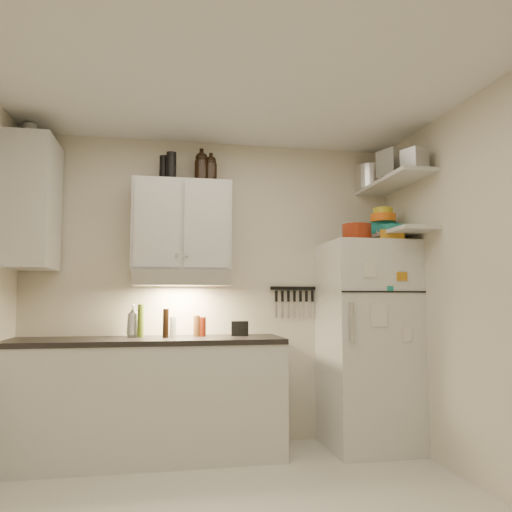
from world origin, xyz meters
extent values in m
cube|color=white|center=(0.00, 0.00, 2.61)|extent=(3.20, 3.00, 0.02)
cube|color=beige|center=(0.00, 1.51, 1.30)|extent=(3.20, 0.02, 2.60)
cube|color=beige|center=(1.61, 0.00, 1.30)|extent=(0.02, 3.00, 2.60)
cube|color=silver|center=(-0.55, 1.20, 0.44)|extent=(2.10, 0.60, 0.88)
cube|color=black|center=(-0.55, 1.20, 0.90)|extent=(2.10, 0.62, 0.04)
cube|color=silver|center=(-0.30, 1.33, 1.83)|extent=(0.80, 0.33, 0.75)
cube|color=silver|center=(-1.44, 1.20, 1.95)|extent=(0.33, 0.55, 1.00)
cube|color=silver|center=(-0.30, 1.27, 1.39)|extent=(0.76, 0.46, 0.12)
cube|color=silver|center=(1.25, 1.16, 0.85)|extent=(0.70, 0.68, 1.70)
cube|color=silver|center=(1.45, 1.02, 2.20)|extent=(0.30, 0.95, 0.03)
cube|color=silver|center=(1.45, 1.02, 1.76)|extent=(0.30, 0.95, 0.03)
cube|color=black|center=(0.70, 1.49, 1.32)|extent=(0.42, 0.02, 0.03)
cylinder|color=maroon|center=(1.13, 1.05, 1.77)|extent=(0.30, 0.30, 0.14)
cube|color=#BC7C17|center=(1.39, 0.96, 1.74)|extent=(0.26, 0.29, 0.08)
cylinder|color=silver|center=(1.36, 1.11, 1.75)|extent=(0.08, 0.08, 0.11)
cylinder|color=silver|center=(1.41, 1.39, 2.32)|extent=(0.36, 0.36, 0.22)
cube|color=#AAAAAD|center=(1.40, 0.90, 2.32)|extent=(0.27, 0.26, 0.21)
cube|color=#AAAAAD|center=(1.44, 0.64, 2.29)|extent=(0.20, 0.20, 0.15)
cylinder|color=#17827A|center=(1.43, 1.22, 1.83)|extent=(0.27, 0.27, 0.11)
cylinder|color=orange|center=(1.40, 1.14, 1.92)|extent=(0.22, 0.22, 0.06)
cylinder|color=gold|center=(1.40, 1.14, 1.97)|extent=(0.17, 0.17, 0.05)
cylinder|color=#17827A|center=(1.45, 1.05, 1.81)|extent=(0.33, 0.33, 0.06)
cylinder|color=black|center=(-0.39, 1.29, 2.32)|extent=(0.10, 0.10, 0.24)
cylinder|color=black|center=(-0.45, 1.36, 2.31)|extent=(0.09, 0.09, 0.22)
cylinder|color=silver|center=(-1.49, 1.24, 2.52)|extent=(0.13, 0.13, 0.14)
imported|color=silver|center=(-0.67, 1.34, 1.07)|extent=(0.14, 0.14, 0.29)
cylinder|color=brown|center=(-0.17, 1.29, 1.00)|extent=(0.07, 0.07, 0.17)
cylinder|color=#536E1B|center=(-0.61, 1.29, 1.05)|extent=(0.05, 0.05, 0.26)
cylinder|color=black|center=(-0.42, 1.21, 1.03)|extent=(0.06, 0.06, 0.23)
cylinder|color=silver|center=(-0.36, 1.28, 1.00)|extent=(0.06, 0.06, 0.16)
cylinder|color=maroon|center=(-0.13, 1.32, 1.00)|extent=(0.10, 0.10, 0.16)
cube|color=black|center=(0.19, 1.31, 0.98)|extent=(0.16, 0.12, 0.12)
camera|label=1|loc=(-0.45, -2.81, 1.22)|focal=35.00mm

